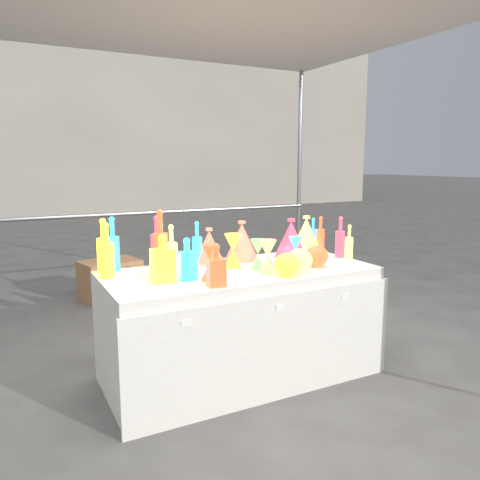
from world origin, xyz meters
name	(u,v)px	position (x,y,z in m)	size (l,w,h in m)	color
ground	(240,375)	(0.00, 0.00, 0.00)	(80.00, 80.00, 0.00)	slate
canopy_tent	(239,9)	(0.00, 0.01, 2.38)	(3.15, 3.15, 2.46)	gray
display_table	(241,324)	(0.00, -0.01, 0.37)	(1.84, 0.83, 0.75)	white
background_building	(159,119)	(4.00, 14.00, 3.00)	(14.00, 6.00, 6.00)	#B2A894
cardboard_box_closed	(110,280)	(-0.39, 2.27, 0.21)	(0.58, 0.42, 0.42)	#AE794F
cardboard_box_flat	(207,274)	(0.93, 2.71, 0.03)	(0.61, 0.44, 0.05)	#AE794F
bottle_0	(104,245)	(-0.82, 0.35, 0.93)	(0.09, 0.09, 0.35)	#D75214
bottle_1	(113,244)	(-0.76, 0.35, 0.93)	(0.09, 0.09, 0.36)	#188724
bottle_2	(161,242)	(-0.51, 0.11, 0.96)	(0.09, 0.09, 0.42)	orange
bottle_3	(157,241)	(-0.46, 0.33, 0.93)	(0.09, 0.09, 0.36)	#1B259E
bottle_4	(171,249)	(-0.45, 0.09, 0.91)	(0.08, 0.08, 0.32)	#137B7C
bottle_5	(161,247)	(-0.48, 0.19, 0.91)	(0.07, 0.07, 0.32)	#AB22A3
bottle_6	(107,250)	(-0.84, 0.17, 0.92)	(0.09, 0.09, 0.35)	#D75214
bottle_7	(197,243)	(-0.19, 0.30, 0.90)	(0.07, 0.07, 0.30)	#188724
decanter_0	(163,258)	(-0.56, -0.08, 0.89)	(0.12, 0.12, 0.29)	#D75214
decanter_1	(216,265)	(-0.32, -0.31, 0.88)	(0.10, 0.10, 0.25)	orange
decanter_2	(187,259)	(-0.41, -0.09, 0.88)	(0.10, 0.10, 0.26)	#188724
hourglass_0	(210,262)	(-0.30, -0.17, 0.86)	(0.11, 0.11, 0.22)	orange
hourglass_1	(268,256)	(0.14, -0.14, 0.86)	(0.11, 0.11, 0.21)	#1B259E
hourglass_2	(268,257)	(0.10, -0.19, 0.86)	(0.11, 0.11, 0.22)	#137B7C
hourglass_3	(258,254)	(0.11, -0.05, 0.85)	(0.10, 0.10, 0.20)	#AB22A3
hourglass_4	(233,251)	(-0.01, 0.08, 0.87)	(0.12, 0.12, 0.23)	#D75214
hourglass_5	(295,250)	(0.43, -0.03, 0.85)	(0.10, 0.10, 0.19)	#188724
globe_0	(287,266)	(0.17, -0.30, 0.82)	(0.16, 0.16, 0.13)	#D75214
globe_1	(299,261)	(0.32, -0.23, 0.82)	(0.17, 0.17, 0.13)	#137B7C
globe_2	(317,257)	(0.51, -0.17, 0.82)	(0.16, 0.16, 0.13)	orange
globe_3	(287,257)	(0.35, -0.04, 0.81)	(0.16, 0.16, 0.12)	#1B259E
lampshade_0	(209,246)	(-0.10, 0.28, 0.88)	(0.21, 0.21, 0.25)	yellow
lampshade_1	(242,240)	(0.16, 0.28, 0.89)	(0.25, 0.25, 0.29)	yellow
lampshade_2	(291,238)	(0.53, 0.19, 0.90)	(0.25, 0.25, 0.29)	#1B259E
lampshade_3	(306,234)	(0.73, 0.28, 0.90)	(0.25, 0.25, 0.29)	#137B7C
bottle_8	(313,234)	(0.86, 0.36, 0.88)	(0.06, 0.06, 0.27)	#188724
bottle_9	(320,234)	(0.86, 0.26, 0.89)	(0.06, 0.06, 0.29)	orange
bottle_10	(340,237)	(0.86, 0.02, 0.91)	(0.07, 0.07, 0.31)	#1B259E
bottle_11	(349,242)	(0.86, -0.08, 0.88)	(0.06, 0.06, 0.26)	#137B7C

